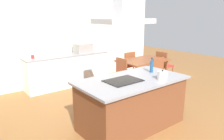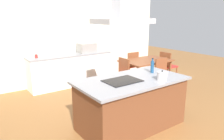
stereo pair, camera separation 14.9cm
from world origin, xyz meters
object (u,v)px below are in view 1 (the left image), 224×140
at_px(coffee_mug_red, 33,57).
at_px(tea_kettle, 162,75).
at_px(olive_oil_bottle, 152,66).
at_px(range_hood, 124,7).
at_px(countertop_microwave, 83,48).
at_px(cooktop, 123,81).
at_px(chair_at_right_end, 163,64).
at_px(chair_at_left_end, 118,73).
at_px(dining_table, 143,63).
at_px(chair_facing_island, 161,73).
at_px(chair_facing_back_wall, 127,64).

bearing_deg(coffee_mug_red, tea_kettle, -70.44).
height_order(olive_oil_bottle, range_hood, range_hood).
bearing_deg(countertop_microwave, cooktop, -107.53).
xyz_separation_m(tea_kettle, olive_oil_bottle, (0.22, 0.44, 0.05)).
bearing_deg(tea_kettle, coffee_mug_red, 109.56).
relative_size(olive_oil_bottle, chair_at_right_end, 0.33).
bearing_deg(chair_at_left_end, tea_kettle, -107.35).
distance_m(coffee_mug_red, dining_table, 3.01).
distance_m(tea_kettle, dining_table, 2.46).
bearing_deg(dining_table, countertop_microwave, 132.14).
xyz_separation_m(cooktop, chair_facing_island, (2.10, 0.90, -0.40)).
bearing_deg(chair_at_left_end, chair_at_right_end, 0.00).
distance_m(chair_at_right_end, range_hood, 3.75).
bearing_deg(chair_at_right_end, olive_oil_bottle, -146.34).
xyz_separation_m(olive_oil_bottle, range_hood, (-0.81, -0.09, 1.08)).
relative_size(olive_oil_bottle, dining_table, 0.21).
xyz_separation_m(tea_kettle, countertop_microwave, (0.32, 3.23, 0.07)).
relative_size(olive_oil_bottle, countertop_microwave, 0.58).
bearing_deg(olive_oil_bottle, tea_kettle, -116.29).
height_order(chair_facing_back_wall, range_hood, range_hood).
bearing_deg(chair_at_left_end, chair_facing_island, -36.01).
height_order(dining_table, chair_facing_island, chair_facing_island).
bearing_deg(countertop_microwave, chair_at_right_end, -32.00).
relative_size(olive_oil_bottle, chair_at_left_end, 0.33).
xyz_separation_m(chair_at_left_end, range_hood, (-1.18, -1.56, 1.59)).
distance_m(chair_at_left_end, range_hood, 2.53).
bearing_deg(cooktop, coffee_mug_red, 101.14).
distance_m(cooktop, chair_facing_back_wall, 3.09).
height_order(countertop_microwave, chair_facing_island, countertop_microwave).
distance_m(dining_table, chair_at_left_end, 0.93).
relative_size(dining_table, range_hood, 1.56).
bearing_deg(cooktop, dining_table, 36.67).
height_order(coffee_mug_red, chair_facing_back_wall, coffee_mug_red).
distance_m(cooktop, range_hood, 1.20).
bearing_deg(tea_kettle, countertop_microwave, 84.29).
relative_size(dining_table, chair_facing_island, 1.57).
bearing_deg(chair_at_left_end, chair_facing_back_wall, 36.01).
height_order(olive_oil_bottle, chair_facing_back_wall, olive_oil_bottle).
relative_size(tea_kettle, chair_facing_island, 0.25).
height_order(dining_table, chair_at_left_end, chair_at_left_end).
xyz_separation_m(cooktop, tea_kettle, (0.59, -0.35, 0.07)).
height_order(cooktop, olive_oil_bottle, olive_oil_bottle).
bearing_deg(tea_kettle, cooktop, 149.09).
xyz_separation_m(dining_table, chair_at_left_end, (-0.92, -0.00, -0.16)).
height_order(olive_oil_bottle, countertop_microwave, olive_oil_bottle).
relative_size(coffee_mug_red, chair_at_left_end, 0.10).
height_order(dining_table, chair_facing_back_wall, chair_facing_back_wall).
bearing_deg(chair_facing_island, chair_at_right_end, 36.01).
relative_size(tea_kettle, chair_facing_back_wall, 0.25).
distance_m(chair_facing_back_wall, chair_at_right_end, 1.13).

